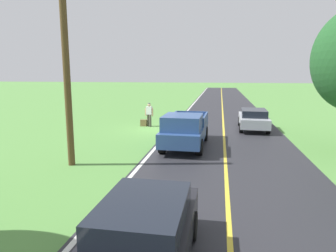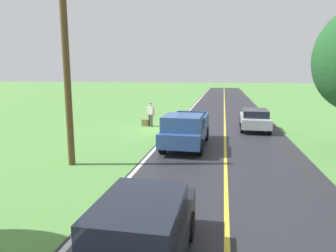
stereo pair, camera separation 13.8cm
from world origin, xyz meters
The scene contains 10 objects.
ground_plane centered at (0.00, 0.00, 0.00)m, with size 200.00×200.00×0.00m, color #568E42.
road_surface centered at (-4.42, 0.00, 0.00)m, with size 7.49×120.00×0.00m, color #28282D.
lane_edge_line centered at (-0.85, 0.00, 0.01)m, with size 0.16×117.60×0.00m, color silver.
lane_centre_line centered at (-4.42, 0.00, 0.01)m, with size 0.14×117.60×0.00m, color gold.
hitchhiker_walking centered at (0.93, -1.11, 0.98)m, with size 0.62×0.53×1.75m.
suitcase_carried centered at (1.36, -1.07, 0.24)m, with size 0.20×0.46×0.49m, color brown.
pickup_truck_passing centered at (-2.35, 4.70, 0.97)m, with size 2.21×5.45×1.82m.
sedan_near_oncoming centered at (-6.41, -1.09, 0.75)m, with size 2.03×4.45×1.41m.
sedan_ahead_same_lane centered at (-2.67, 14.88, 0.75)m, with size 1.95×4.41×1.41m.
utility_pole_roadside centered at (2.05, 8.60, 4.09)m, with size 0.28×0.28×8.19m, color brown.
Camera 1 is at (-4.09, 20.13, 3.87)m, focal length 32.30 mm.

